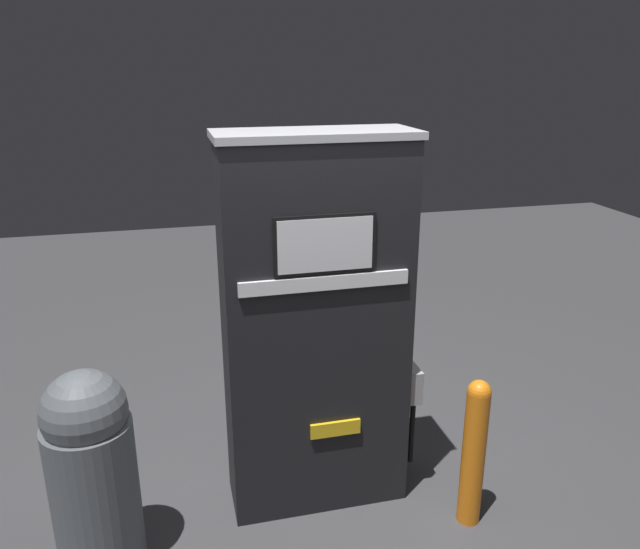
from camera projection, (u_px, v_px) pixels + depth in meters
ground_plane at (324, 512)px, 3.68m from camera, size 14.00×14.00×0.00m
gas_pump at (316, 328)px, 3.51m from camera, size 1.13×0.44×2.19m
safety_bollard at (474, 449)px, 3.48m from camera, size 0.13×0.13×0.90m
trash_bin at (92, 469)px, 3.16m from camera, size 0.44×0.44×1.11m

